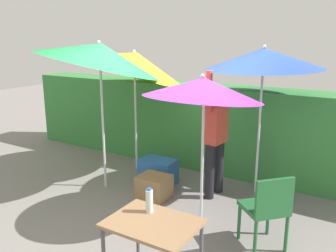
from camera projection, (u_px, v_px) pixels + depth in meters
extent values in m
plane|color=gray|center=(157.00, 206.00, 5.06)|extent=(24.00, 24.00, 0.00)
cube|color=#38843D|center=(213.00, 127.00, 6.40)|extent=(8.00, 0.70, 1.49)
cylinder|color=silver|center=(103.00, 128.00, 5.49)|extent=(0.04, 0.04, 1.91)
cone|color=green|center=(100.00, 54.00, 5.26)|extent=(1.95, 1.90, 0.96)
sphere|color=silver|center=(99.00, 42.00, 5.25)|extent=(0.05, 0.05, 0.05)
cylinder|color=silver|center=(202.00, 161.00, 4.53)|extent=(0.04, 0.04, 1.59)
cone|color=purple|center=(203.00, 88.00, 4.31)|extent=(1.48, 1.49, 0.44)
sphere|color=silver|center=(203.00, 76.00, 4.29)|extent=(0.05, 0.05, 0.05)
cylinder|color=silver|center=(259.00, 133.00, 5.29)|extent=(0.04, 0.04, 1.88)
cone|color=blue|center=(264.00, 59.00, 5.02)|extent=(1.67, 1.67, 0.35)
sphere|color=silver|center=(265.00, 46.00, 4.98)|extent=(0.05, 0.05, 0.05)
cylinder|color=silver|center=(136.00, 121.00, 6.28)|extent=(0.04, 0.04, 1.74)
cone|color=yellow|center=(134.00, 62.00, 6.08)|extent=(1.98, 1.90, 1.09)
sphere|color=silver|center=(134.00, 51.00, 6.08)|extent=(0.05, 0.05, 0.05)
cylinder|color=black|center=(210.00, 172.00, 5.22)|extent=(0.14, 0.14, 0.82)
cylinder|color=black|center=(219.00, 166.00, 5.44)|extent=(0.14, 0.14, 0.82)
cube|color=#E04C38|center=(216.00, 124.00, 5.16)|extent=(0.25, 0.38, 0.56)
sphere|color=#8C6647|center=(217.00, 97.00, 5.06)|extent=(0.22, 0.22, 0.22)
cylinder|color=#E04C38|center=(209.00, 91.00, 4.86)|extent=(0.10, 0.10, 0.56)
cylinder|color=#8C6647|center=(223.00, 122.00, 5.34)|extent=(0.10, 0.10, 0.52)
cylinder|color=#236633|center=(268.00, 217.00, 4.29)|extent=(0.04, 0.04, 0.44)
cylinder|color=#236633|center=(239.00, 222.00, 4.19)|extent=(0.04, 0.04, 0.44)
cylinder|color=#236633|center=(286.00, 234.00, 3.94)|extent=(0.04, 0.04, 0.44)
cylinder|color=#236633|center=(255.00, 239.00, 3.84)|extent=(0.04, 0.04, 0.44)
cube|color=#236633|center=(263.00, 208.00, 4.00)|extent=(0.62, 0.62, 0.05)
cube|color=#236633|center=(275.00, 197.00, 3.76)|extent=(0.33, 0.35, 0.40)
cube|color=#2D6BB7|center=(158.00, 171.00, 5.83)|extent=(0.58, 0.35, 0.40)
cube|color=#9E7A4C|center=(154.00, 187.00, 5.30)|extent=(0.45, 0.39, 0.34)
cylinder|color=#4C4C51|center=(138.00, 235.00, 3.68)|extent=(0.04, 0.04, 0.70)
cube|color=#99724C|center=(153.00, 223.00, 3.19)|extent=(0.80, 0.60, 0.03)
cylinder|color=silver|center=(149.00, 201.00, 3.34)|extent=(0.07, 0.07, 0.22)
cylinder|color=#2D60B7|center=(149.00, 189.00, 3.31)|extent=(0.04, 0.04, 0.02)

